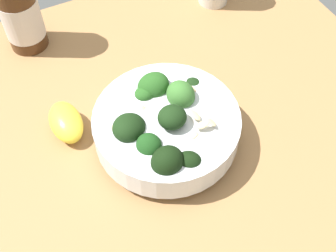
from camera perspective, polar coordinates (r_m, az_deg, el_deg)
ground_plane at (r=64.09cm, az=2.37°, el=-1.67°), size 70.42×70.42×3.29cm
bowl_of_broccoli at (r=58.56cm, az=-0.13°, el=-0.20°), size 19.56×19.56×8.55cm
lemon_wedge at (r=63.05cm, az=-13.02°, el=0.49°), size 4.50×7.33×3.71cm
bottle_tall at (r=73.38cm, az=-18.77°, el=14.31°), size 6.19×6.19×17.21cm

